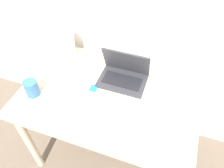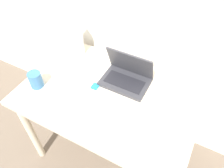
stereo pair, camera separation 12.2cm
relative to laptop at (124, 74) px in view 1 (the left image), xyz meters
The scene contains 7 objects.
desk 0.21m from the laptop, 107.51° to the right, with size 1.05×0.70×0.71m.
laptop is the anchor object (origin of this frame).
keyboard 0.28m from the laptop, 99.87° to the right, with size 0.44×0.20×0.02m.
mouse 0.36m from the laptop, 46.07° to the right, with size 0.07×0.09×0.03m.
vase 0.45m from the laptop, 168.98° to the left, with size 0.11×0.11×0.31m.
mp3_player 0.21m from the laptop, 137.18° to the right, with size 0.04×0.05×0.01m.
mug 0.55m from the laptop, 147.81° to the right, with size 0.08×0.08×0.10m.
Camera 1 is at (0.30, -0.44, 1.70)m, focal length 35.00 mm.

